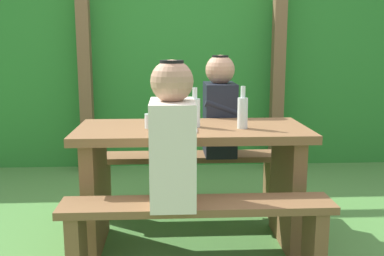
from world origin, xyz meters
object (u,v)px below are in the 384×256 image
at_px(picnic_table, 192,166).
at_px(bench_far, 188,172).
at_px(person_black_coat, 220,109).
at_px(cell_phone, 191,130).
at_px(person_white_shirt, 172,138).
at_px(bottle_right, 243,112).
at_px(drinking_glass, 151,121).
at_px(bottle_left, 195,112).
at_px(bench_near, 197,227).

height_order(picnic_table, bench_far, picnic_table).
bearing_deg(person_black_coat, cell_phone, -110.75).
xyz_separation_m(bench_far, person_white_shirt, (-0.12, -1.00, 0.47)).
relative_size(person_white_shirt, bottle_right, 2.84).
height_order(drinking_glass, bottle_left, bottle_left).
bearing_deg(picnic_table, drinking_glass, -174.53).
distance_m(picnic_table, bottle_left, 0.34).
xyz_separation_m(drinking_glass, bottle_left, (0.27, 0.02, 0.05)).
bearing_deg(bench_far, picnic_table, -90.00).
relative_size(person_black_coat, bottle_left, 3.00).
height_order(picnic_table, drinking_glass, drinking_glass).
distance_m(person_black_coat, bottle_right, 0.57).
bearing_deg(person_white_shirt, bottle_left, 74.14).
distance_m(bench_far, bottle_left, 0.73).
bearing_deg(bottle_left, picnic_table, 166.93).
bearing_deg(bottle_left, drinking_glass, -175.71).
relative_size(person_black_coat, drinking_glass, 8.31).
distance_m(bench_near, bench_far, 1.01).
xyz_separation_m(bench_near, person_black_coat, (0.23, 1.00, 0.47)).
bearing_deg(bench_near, cell_phone, 91.89).
distance_m(bench_near, cell_phone, 0.57).
xyz_separation_m(bench_far, bottle_right, (0.30, -0.57, 0.53)).
distance_m(picnic_table, bench_near, 0.54).
relative_size(bench_near, person_black_coat, 1.95).
height_order(picnic_table, person_white_shirt, person_white_shirt).
relative_size(picnic_table, drinking_glass, 16.18).
height_order(bench_far, cell_phone, cell_phone).
relative_size(bottle_right, cell_phone, 1.81).
relative_size(bench_near, bench_far, 1.00).
height_order(bottle_left, bottle_right, bottle_right).
relative_size(person_white_shirt, drinking_glass, 8.31).
xyz_separation_m(person_black_coat, bottle_right, (0.07, -0.56, 0.07)).
relative_size(picnic_table, person_black_coat, 1.95).
bearing_deg(bench_far, bench_near, -90.00).
relative_size(person_black_coat, bottle_right, 2.84).
relative_size(picnic_table, bottle_left, 5.83).
height_order(bottle_right, cell_phone, bottle_right).
bearing_deg(bottle_right, cell_phone, -167.36).
bearing_deg(person_black_coat, picnic_table, -114.41).
bearing_deg(bench_far, cell_phone, -91.11).
xyz_separation_m(picnic_table, cell_phone, (-0.01, -0.13, 0.25)).
distance_m(bench_near, bottle_left, 0.73).
height_order(picnic_table, cell_phone, cell_phone).
distance_m(bench_near, bottle_right, 0.75).
height_order(drinking_glass, bottle_right, bottle_right).
bearing_deg(bench_near, bench_far, 90.00).
height_order(drinking_glass, cell_phone, drinking_glass).
bearing_deg(picnic_table, bench_far, 90.00).
distance_m(person_white_shirt, cell_phone, 0.39).
height_order(person_black_coat, drinking_glass, person_black_coat).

